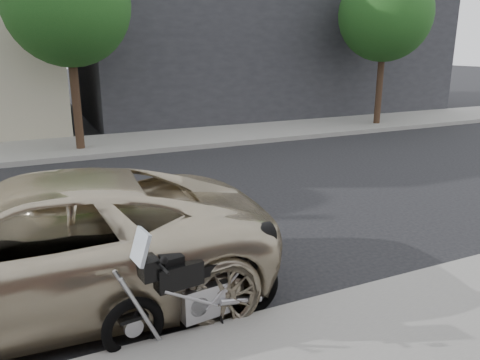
% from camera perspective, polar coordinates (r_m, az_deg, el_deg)
% --- Properties ---
extents(ground, '(120.00, 120.00, 0.00)m').
position_cam_1_polar(ground, '(9.35, -2.10, -2.95)').
color(ground, black).
rests_on(ground, ground).
extents(far_sidewalk, '(44.00, 3.00, 0.15)m').
position_cam_1_polar(far_sidewalk, '(15.34, -11.59, 4.58)').
color(far_sidewalk, gray).
rests_on(far_sidewalk, ground).
extents(far_building_dark, '(16.00, 11.00, 7.00)m').
position_cam_1_polar(far_building_dark, '(24.03, 0.85, 17.16)').
color(far_building_dark, '#28282D').
rests_on(far_building_dark, ground).
extents(street_tree_left, '(3.40, 3.40, 5.70)m').
position_cam_1_polar(street_tree_left, '(18.85, 17.29, 18.72)').
color(street_tree_left, '#3C281B').
rests_on(street_tree_left, far_sidewalk).
extents(street_tree_mid, '(3.40, 3.40, 5.70)m').
position_cam_1_polar(street_tree_mid, '(14.27, -20.35, 19.53)').
color(street_tree_mid, '#3C281B').
rests_on(street_tree_mid, far_sidewalk).
extents(motorcycle, '(2.12, 0.85, 1.34)m').
position_cam_1_polar(motorcycle, '(5.21, -3.85, -12.22)').
color(motorcycle, black).
rests_on(motorcycle, ground).
extents(minivan, '(5.83, 3.00, 1.57)m').
position_cam_1_polar(minivan, '(6.00, -24.45, -7.56)').
color(minivan, beige).
rests_on(minivan, ground).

